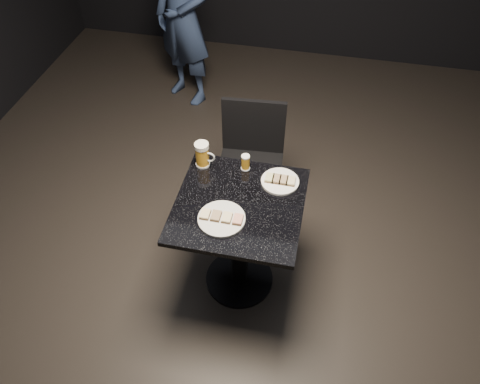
% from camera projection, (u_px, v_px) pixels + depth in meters
% --- Properties ---
extents(floor, '(6.00, 6.00, 0.00)m').
position_uv_depth(floor, '(239.00, 279.00, 3.09)').
color(floor, black).
rests_on(floor, ground).
extents(room_shell, '(6.00, 6.00, 6.00)m').
position_uv_depth(room_shell, '(239.00, 9.00, 1.76)').
color(room_shell, black).
rests_on(room_shell, ground).
extents(plate_large, '(0.25, 0.25, 0.01)m').
position_uv_depth(plate_large, '(222.00, 219.00, 2.47)').
color(plate_large, silver).
rests_on(plate_large, table).
extents(plate_small, '(0.22, 0.22, 0.01)m').
position_uv_depth(plate_small, '(280.00, 181.00, 2.66)').
color(plate_small, white).
rests_on(plate_small, table).
extents(patron, '(0.68, 0.60, 1.57)m').
position_uv_depth(patron, '(183.00, 17.00, 3.98)').
color(patron, navy).
rests_on(patron, floor).
extents(table, '(0.70, 0.70, 0.75)m').
position_uv_depth(table, '(239.00, 231.00, 2.73)').
color(table, black).
rests_on(table, floor).
extents(beer_mug, '(0.12, 0.09, 0.16)m').
position_uv_depth(beer_mug, '(203.00, 154.00, 2.71)').
color(beer_mug, silver).
rests_on(beer_mug, table).
extents(beer_tumbler, '(0.05, 0.05, 0.10)m').
position_uv_depth(beer_tumbler, '(246.00, 162.00, 2.71)').
color(beer_tumbler, white).
rests_on(beer_tumbler, table).
extents(chair, '(0.46, 0.46, 0.88)m').
position_uv_depth(chair, '(251.00, 158.00, 3.17)').
color(chair, black).
rests_on(chair, floor).
extents(canapes_on_plate_large, '(0.23, 0.07, 0.02)m').
position_uv_depth(canapes_on_plate_large, '(221.00, 217.00, 2.45)').
color(canapes_on_plate_large, '#4C3521').
rests_on(canapes_on_plate_large, plate_large).
extents(canapes_on_plate_small, '(0.17, 0.07, 0.02)m').
position_uv_depth(canapes_on_plate_small, '(280.00, 179.00, 2.65)').
color(canapes_on_plate_small, '#4C3521').
rests_on(canapes_on_plate_small, plate_small).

